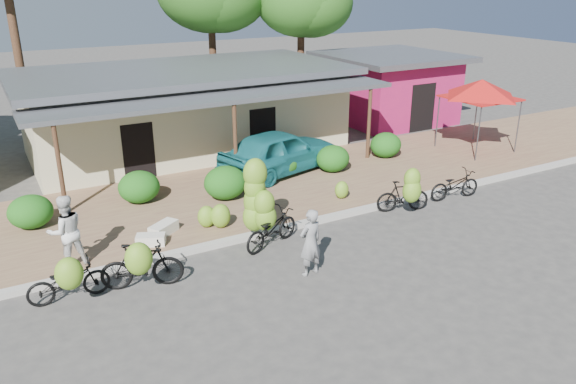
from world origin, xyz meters
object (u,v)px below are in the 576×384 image
object	(u,v)px
bike_left	(141,264)
bystander	(66,231)
sack_near	(164,229)
sack_far	(151,240)
red_canopy	(481,89)
bike_right	(406,193)
vendor	(310,243)
bike_far_right	(455,185)
teal_van	(279,151)
bike_center	(264,212)
bike_far_left	(68,280)

from	to	relation	value
bike_left	bystander	xyz separation A→B (m)	(-1.28, 1.82, 0.38)
sack_near	sack_far	bearing A→B (deg)	-135.58
sack_near	sack_far	world-z (taller)	sack_near
red_canopy	bike_right	xyz separation A→B (m)	(-6.70, -3.57, -1.94)
bike_right	vendor	world-z (taller)	vendor
sack_far	bystander	distance (m)	2.19
bike_far_right	sack_near	world-z (taller)	bike_far_right
bike_far_right	sack_near	distance (m)	9.28
teal_van	vendor	bearing A→B (deg)	142.65
bike_left	teal_van	xyz separation A→B (m)	(6.50, 5.42, 0.26)
bike_right	red_canopy	bearing A→B (deg)	-42.68
teal_van	bike_left	bearing A→B (deg)	115.06
red_canopy	bike_left	distance (m)	15.55
sack_near	vendor	bearing A→B (deg)	-56.58
sack_near	teal_van	xyz separation A→B (m)	(5.23, 2.96, 0.65)
sack_far	bystander	xyz separation A→B (m)	(-2.04, -0.14, 0.77)
bike_center	sack_far	distance (m)	3.07
bike_far_left	bike_far_right	bearing A→B (deg)	-86.31
sack_far	teal_van	world-z (taller)	teal_van
bike_center	sack_far	size ratio (longest dim) A/B	3.13
bike_right	bystander	size ratio (longest dim) A/B	0.94
bike_far_left	bike_right	bearing A→B (deg)	-86.83
sack_near	red_canopy	bearing A→B (deg)	6.82
bike_far_left	bike_far_right	size ratio (longest dim) A/B	0.96
red_canopy	sack_near	size ratio (longest dim) A/B	4.12
sack_near	sack_far	xyz separation A→B (m)	(-0.51, -0.50, -0.01)
bike_far_left	sack_near	xyz separation A→B (m)	(2.81, 2.20, -0.28)
red_canopy	vendor	xyz separation A→B (m)	(-11.15, -5.35, -1.76)
bike_center	teal_van	bearing A→B (deg)	-53.23
bike_right	bystander	world-z (taller)	bystander
bike_far_left	sack_far	size ratio (longest dim) A/B	2.39
bike_center	bystander	world-z (taller)	bike_center
bike_center	bike_far_right	world-z (taller)	bike_center
bike_right	teal_van	xyz separation A→B (m)	(-1.67, 4.90, 0.24)
red_canopy	bike_far_left	xyz separation A→B (m)	(-16.42, -3.82, -2.06)
red_canopy	bike_right	bearing A→B (deg)	-151.96
bike_far_right	teal_van	distance (m)	6.13
bike_center	bike_left	bearing A→B (deg)	82.39
bike_far_left	vendor	world-z (taller)	vendor
bike_far_left	sack_near	world-z (taller)	bike_far_left
bike_center	teal_van	xyz separation A→B (m)	(2.97, 4.62, 0.01)
bike_left	vendor	bearing A→B (deg)	-91.41
bike_far_right	bystander	distance (m)	11.72
bike_left	teal_van	world-z (taller)	teal_van
vendor	teal_van	bearing A→B (deg)	-121.32
red_canopy	vendor	world-z (taller)	red_canopy
sack_near	vendor	xyz separation A→B (m)	(2.45, -3.72, 0.58)
bike_far_left	sack_far	bearing A→B (deg)	-51.94
bike_left	teal_van	bearing A→B (deg)	-32.85
bike_left	bystander	distance (m)	2.26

